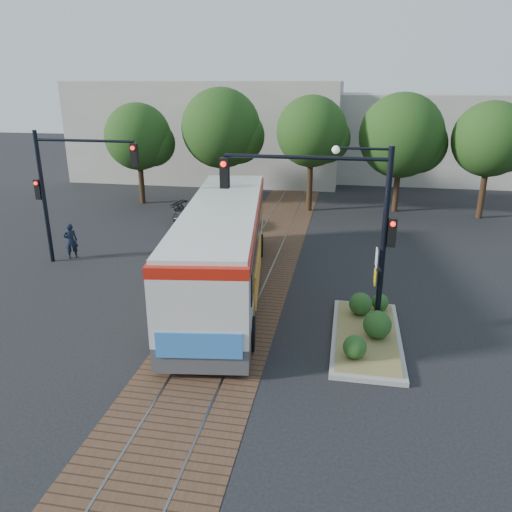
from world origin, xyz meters
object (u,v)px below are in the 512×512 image
object	(u,v)px
signal_pole_left	(65,180)
officer	(71,241)
traffic_island	(367,329)
parked_car	(212,216)
city_bus	(223,243)
signal_pole_main	(345,213)

from	to	relation	value
signal_pole_left	officer	size ratio (longest dim) A/B	3.53
traffic_island	parked_car	distance (m)	14.58
signal_pole_left	officer	world-z (taller)	signal_pole_left
signal_pole_left	officer	distance (m)	3.11
city_bus	signal_pole_left	bearing A→B (deg)	158.65
city_bus	signal_pole_left	world-z (taller)	signal_pole_left
signal_pole_main	traffic_island	bearing A→B (deg)	-5.36
traffic_island	officer	size ratio (longest dim) A/B	3.06
city_bus	signal_pole_main	world-z (taller)	signal_pole_main
city_bus	signal_pole_left	size ratio (longest dim) A/B	2.23
traffic_island	signal_pole_left	bearing A→B (deg)	159.64
signal_pole_main	parked_car	size ratio (longest dim) A/B	1.30
traffic_island	signal_pole_main	size ratio (longest dim) A/B	0.87
signal_pole_main	officer	size ratio (longest dim) A/B	3.53
city_bus	officer	distance (m)	8.48
signal_pole_left	parked_car	world-z (taller)	signal_pole_left
traffic_island	signal_pole_left	world-z (taller)	signal_pole_left
signal_pole_main	officer	xyz separation A→B (m)	(-12.69, 5.41, -3.31)
city_bus	signal_pole_main	distance (m)	5.94
traffic_island	parked_car	world-z (taller)	parked_car
signal_pole_main	officer	world-z (taller)	signal_pole_main
city_bus	parked_car	xyz separation A→B (m)	(-2.87, 8.77, -1.29)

